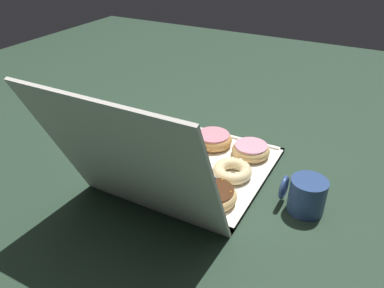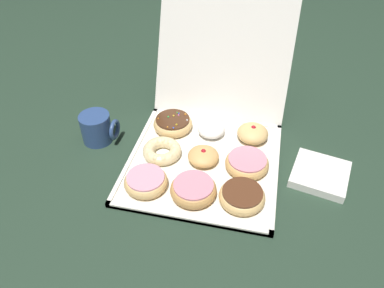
% 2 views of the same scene
% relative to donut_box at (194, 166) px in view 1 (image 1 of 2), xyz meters
% --- Properties ---
extents(ground_plane, '(3.00, 3.00, 0.00)m').
position_rel_donut_box_xyz_m(ground_plane, '(0.00, 0.00, -0.01)').
color(ground_plane, '#233828').
extents(donut_box, '(0.41, 0.41, 0.01)m').
position_rel_donut_box_xyz_m(donut_box, '(0.00, 0.00, 0.00)').
color(donut_box, silver).
rests_on(donut_box, ground).
extents(box_lid_open, '(0.41, 0.17, 0.36)m').
position_rel_donut_box_xyz_m(box_lid_open, '(0.00, 0.29, 0.18)').
color(box_lid_open, silver).
rests_on(box_lid_open, ground).
extents(pink_frosted_donut_0, '(0.11, 0.11, 0.04)m').
position_rel_donut_box_xyz_m(pink_frosted_donut_0, '(-0.13, -0.12, 0.02)').
color(pink_frosted_donut_0, '#E5B770').
rests_on(pink_frosted_donut_0, donut_box).
extents(pink_frosted_donut_1, '(0.12, 0.12, 0.04)m').
position_rel_donut_box_xyz_m(pink_frosted_donut_1, '(-0.00, -0.13, 0.03)').
color(pink_frosted_donut_1, tan).
rests_on(pink_frosted_donut_1, donut_box).
extents(chocolate_frosted_donut_2, '(0.12, 0.12, 0.04)m').
position_rel_donut_box_xyz_m(chocolate_frosted_donut_2, '(0.12, -0.12, 0.02)').
color(chocolate_frosted_donut_2, '#E5B770').
rests_on(chocolate_frosted_donut_2, donut_box).
extents(cruller_donut_3, '(0.11, 0.11, 0.03)m').
position_rel_donut_box_xyz_m(cruller_donut_3, '(-0.12, -0.00, 0.02)').
color(cruller_donut_3, beige).
rests_on(cruller_donut_3, donut_box).
extents(jelly_filled_donut_4, '(0.09, 0.09, 0.04)m').
position_rel_donut_box_xyz_m(jelly_filled_donut_4, '(0.00, 0.00, 0.02)').
color(jelly_filled_donut_4, tan).
rests_on(jelly_filled_donut_4, donut_box).
extents(pink_frosted_donut_5, '(0.12, 0.12, 0.04)m').
position_rel_donut_box_xyz_m(pink_frosted_donut_5, '(0.12, -0.00, 0.02)').
color(pink_frosted_donut_5, tan).
rests_on(pink_frosted_donut_5, donut_box).
extents(sprinkle_donut_6, '(0.12, 0.12, 0.04)m').
position_rel_donut_box_xyz_m(sprinkle_donut_6, '(-0.12, 0.12, 0.02)').
color(sprinkle_donut_6, '#E5B770').
rests_on(sprinkle_donut_6, donut_box).
extents(powdered_filled_donut_7, '(0.08, 0.08, 0.04)m').
position_rel_donut_box_xyz_m(powdered_filled_donut_7, '(0.00, 0.12, 0.03)').
color(powdered_filled_donut_7, white).
rests_on(powdered_filled_donut_7, donut_box).
extents(jelly_filled_donut_8, '(0.09, 0.09, 0.05)m').
position_rel_donut_box_xyz_m(jelly_filled_donut_8, '(0.12, 0.13, 0.03)').
color(jelly_filled_donut_8, '#E5B770').
rests_on(jelly_filled_donut_8, donut_box).
extents(coffee_mug, '(0.11, 0.09, 0.09)m').
position_rel_donut_box_xyz_m(coffee_mug, '(-0.33, 0.04, 0.04)').
color(coffee_mug, navy).
rests_on(coffee_mug, ground).
extents(napkin_stack, '(0.17, 0.17, 0.02)m').
position_rel_donut_box_xyz_m(napkin_stack, '(0.32, 0.02, 0.01)').
color(napkin_stack, white).
rests_on(napkin_stack, ground).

